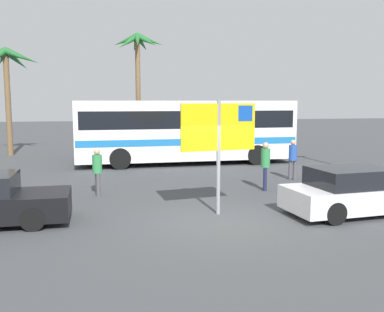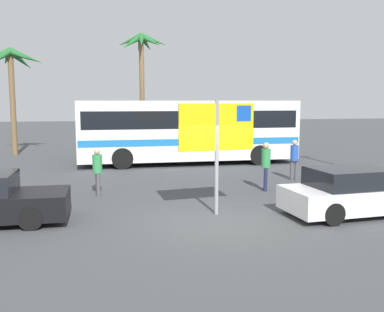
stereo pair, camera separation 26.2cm
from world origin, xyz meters
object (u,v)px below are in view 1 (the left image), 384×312
Objects in this scene: bus_front_coach at (186,129)px; pedestrian_by_bus at (265,162)px; bus_rear_coach at (183,125)px; pedestrian_near_sign at (293,156)px; ferry_sign at (220,132)px; pedestrian_crossing_lot at (97,168)px; car_white at (356,192)px.

pedestrian_by_bus is at bearing -78.72° from bus_front_coach.
bus_rear_coach reaches higher than pedestrian_near_sign.
ferry_sign reaches higher than pedestrian_by_bus.
bus_front_coach is 1.00× the size of bus_rear_coach.
pedestrian_crossing_lot is (-4.90, -10.05, -0.85)m from bus_rear_coach.
ferry_sign is at bearing -96.12° from bus_front_coach.
car_white is 2.66× the size of pedestrian_crossing_lot.
bus_rear_coach is at bearing 81.46° from bus_front_coach.
ferry_sign is at bearing 162.95° from car_white.
pedestrian_near_sign is (2.81, -8.61, -0.84)m from bus_rear_coach.
pedestrian_near_sign is at bearing 64.42° from pedestrian_by_bus.
pedestrian_near_sign is at bearing 78.67° from car_white.
bus_rear_coach is 6.71× the size of pedestrian_near_sign.
car_white is at bearing -20.35° from ferry_sign.
pedestrian_by_bus is (-1.26, 3.62, 0.38)m from car_white.
pedestrian_crossing_lot is (-7.08, 3.97, 0.30)m from car_white.
bus_front_coach is 3.38× the size of ferry_sign.
pedestrian_near_sign is (4.37, 4.58, -1.38)m from ferry_sign.
pedestrian_by_bus reaches higher than pedestrian_near_sign.
bus_front_coach reaches higher than pedestrian_crossing_lot.
ferry_sign is (-1.06, -9.90, 0.54)m from bus_front_coach.
bus_front_coach is at bearing 99.37° from car_white.
bus_front_coach is 9.97m from ferry_sign.
bus_front_coach is 11.11m from car_white.
bus_front_coach is at bearing 48.48° from pedestrian_crossing_lot.
ferry_sign is (-1.56, -13.19, 0.54)m from bus_rear_coach.
bus_rear_coach reaches higher than car_white.
ferry_sign is 1.98× the size of pedestrian_near_sign.
bus_front_coach is at bearing 75.95° from ferry_sign.
ferry_sign reaches higher than car_white.
car_white is 3.85m from pedestrian_by_bus.
bus_front_coach is 2.56× the size of car_white.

